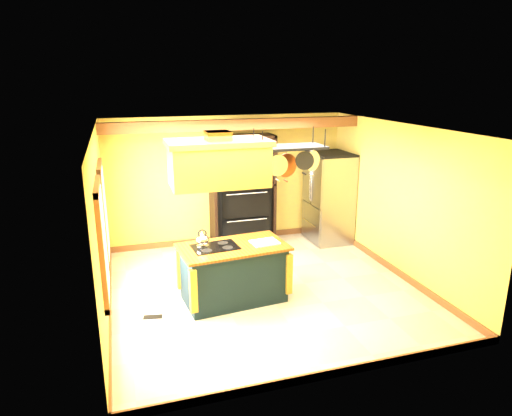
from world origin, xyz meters
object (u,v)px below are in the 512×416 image
kitchen_island (233,272)px  refrigerator (328,199)px  range_hood (218,162)px  pot_rack (289,154)px  hutch (242,203)px

kitchen_island → refrigerator: bearing=32.6°
range_hood → refrigerator: range_hood is taller
pot_rack → refrigerator: 3.06m
kitchen_island → range_hood: range_hood is taller
range_hood → hutch: (1.02, 2.45, -1.36)m
range_hood → pot_rack: 1.11m
kitchen_island → refrigerator: size_ratio=0.93×
pot_rack → kitchen_island: bearing=-179.2°
refrigerator → hutch: hutch is taller
range_hood → refrigerator: 3.79m
refrigerator → pot_rack: bearing=-129.9°
range_hood → refrigerator: size_ratio=0.79×
kitchen_island → range_hood: bearing=174.4°
kitchen_island → range_hood: 1.80m
refrigerator → kitchen_island: bearing=-141.6°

